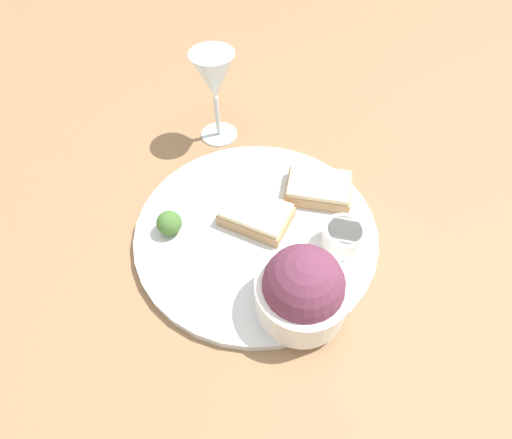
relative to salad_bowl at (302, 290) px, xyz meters
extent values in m
plane|color=#93704C|center=(-0.12, 0.07, -0.05)|extent=(4.00, 4.00, 0.00)
cylinder|color=silver|center=(-0.12, 0.07, -0.05)|extent=(0.35, 0.35, 0.01)
cylinder|color=white|center=(0.00, 0.00, -0.01)|extent=(0.11, 0.11, 0.05)
sphere|color=#6B334C|center=(0.00, 0.00, 0.01)|extent=(0.10, 0.10, 0.10)
cylinder|color=white|center=(0.00, 0.11, -0.02)|extent=(0.06, 0.06, 0.04)
cylinder|color=beige|center=(0.00, 0.11, -0.01)|extent=(0.05, 0.05, 0.01)
cube|color=tan|center=(-0.12, 0.08, -0.03)|extent=(0.11, 0.08, 0.02)
cube|color=beige|center=(-0.12, 0.08, -0.02)|extent=(0.10, 0.08, 0.01)
cube|color=tan|center=(-0.08, 0.18, -0.03)|extent=(0.12, 0.10, 0.02)
cube|color=beige|center=(-0.08, 0.18, -0.02)|extent=(0.11, 0.10, 0.01)
cylinder|color=silver|center=(-0.30, 0.20, -0.05)|extent=(0.06, 0.06, 0.01)
cylinder|color=silver|center=(-0.30, 0.20, -0.01)|extent=(0.01, 0.01, 0.07)
cone|color=silver|center=(-0.30, 0.20, 0.06)|extent=(0.07, 0.07, 0.08)
sphere|color=#477533|center=(-0.21, -0.01, -0.02)|extent=(0.04, 0.04, 0.04)
camera|label=1|loc=(0.09, -0.21, 0.42)|focal=28.00mm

